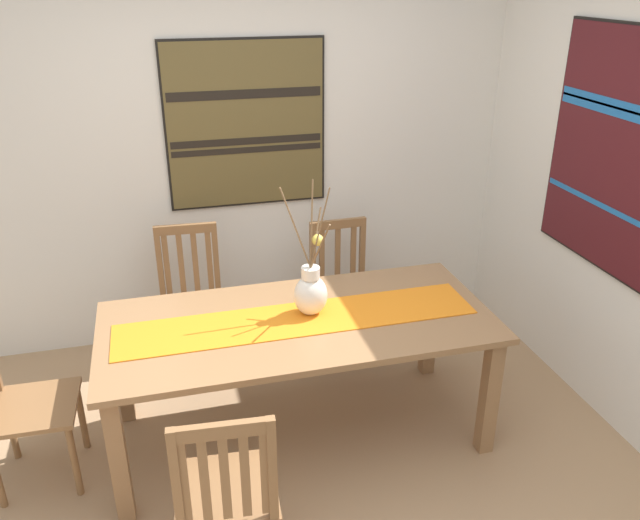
% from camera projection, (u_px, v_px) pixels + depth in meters
% --- Properties ---
extents(ground_plane, '(6.40, 6.40, 0.03)m').
position_uv_depth(ground_plane, '(316.00, 499.00, 3.23)').
color(ground_plane, '#A37F5B').
extents(wall_back, '(6.40, 0.12, 2.70)m').
position_uv_depth(wall_back, '(247.00, 145.00, 4.30)').
color(wall_back, silver).
rests_on(wall_back, ground_plane).
extents(dining_table, '(2.06, 0.95, 0.74)m').
position_uv_depth(dining_table, '(298.00, 335.00, 3.40)').
color(dining_table, '#8E6642').
rests_on(dining_table, ground_plane).
extents(table_runner, '(1.90, 0.36, 0.01)m').
position_uv_depth(table_runner, '(298.00, 319.00, 3.36)').
color(table_runner, orange).
rests_on(table_runner, dining_table).
extents(centerpiece_vase, '(0.24, 0.25, 0.73)m').
position_uv_depth(centerpiece_vase, '(311.00, 291.00, 3.36)').
color(centerpiece_vase, silver).
rests_on(centerpiece_vase, dining_table).
extents(chair_0, '(0.44, 0.44, 0.95)m').
position_uv_depth(chair_0, '(191.00, 299.00, 4.12)').
color(chair_0, brown).
rests_on(chair_0, ground_plane).
extents(chair_1, '(0.43, 0.43, 0.89)m').
position_uv_depth(chair_1, '(343.00, 285.00, 4.36)').
color(chair_1, brown).
rests_on(chair_1, ground_plane).
extents(chair_2, '(0.45, 0.45, 0.93)m').
position_uv_depth(chair_2, '(226.00, 492.00, 2.60)').
color(chair_2, brown).
rests_on(chair_2, ground_plane).
extents(chair_3, '(0.43, 0.43, 0.89)m').
position_uv_depth(chair_3, '(19.00, 403.00, 3.16)').
color(chair_3, brown).
rests_on(chair_3, ground_plane).
extents(painting_on_back_wall, '(1.05, 0.05, 1.09)m').
position_uv_depth(painting_on_back_wall, '(246.00, 125.00, 4.18)').
color(painting_on_back_wall, black).
extents(painting_on_side_wall, '(0.05, 1.01, 1.32)m').
position_uv_depth(painting_on_side_wall, '(612.00, 151.00, 3.46)').
color(painting_on_side_wall, black).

